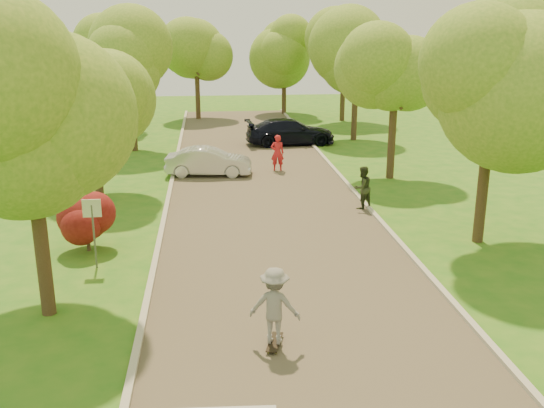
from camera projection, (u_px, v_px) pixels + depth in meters
name	position (u px, v px, depth m)	size (l,w,h in m)	color
ground	(304.00, 319.00, 15.32)	(100.00, 100.00, 0.00)	#2B6F1A
road	(271.00, 221.00, 22.94)	(8.00, 60.00, 0.01)	#4C4438
curb_left	(163.00, 223.00, 22.52)	(0.18, 60.00, 0.12)	#B2AD9E
curb_right	(376.00, 216.00, 23.34)	(0.18, 60.00, 0.12)	#B2AD9E
street_sign	(93.00, 219.00, 18.10)	(0.55, 0.06, 2.17)	#59595E
red_shrub	(86.00, 219.00, 19.61)	(1.70, 1.70, 1.95)	#382619
tree_l_mida	(35.00, 113.00, 14.16)	(4.71, 4.60, 7.39)	#382619
tree_l_midb	(96.00, 89.00, 24.75)	(4.30, 4.20, 6.62)	#382619
tree_l_far	(133.00, 55.00, 34.07)	(4.92, 4.80, 7.79)	#382619
tree_r_mida	(501.00, 77.00, 19.22)	(5.13, 5.00, 7.95)	#382619
tree_r_midb	(400.00, 75.00, 27.94)	(4.51, 4.40, 7.01)	#382619
tree_r_far	(361.00, 46.00, 37.26)	(5.33, 5.20, 8.34)	#382619
tree_bg_a	(111.00, 52.00, 41.50)	(5.12, 5.00, 7.72)	#382619
tree_bg_b	(347.00, 46.00, 45.06)	(5.12, 5.00, 7.95)	#382619
tree_bg_c	(199.00, 53.00, 46.00)	(4.92, 4.80, 7.33)	#382619
tree_bg_d	(287.00, 48.00, 48.53)	(5.12, 5.00, 7.72)	#382619
silver_sedan	(209.00, 162.00, 29.62)	(1.45, 4.17, 1.37)	silver
dark_sedan	(290.00, 132.00, 37.21)	(2.22, 5.46, 1.58)	black
longboard	(275.00, 342.00, 13.99)	(0.51, 0.97, 0.11)	black
skateboarder	(275.00, 306.00, 13.73)	(1.18, 0.68, 1.82)	gray
person_striped	(277.00, 153.00, 30.50)	(0.67, 0.44, 1.84)	red
person_olive	(362.00, 188.00, 24.22)	(0.84, 0.66, 1.74)	#2C3520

